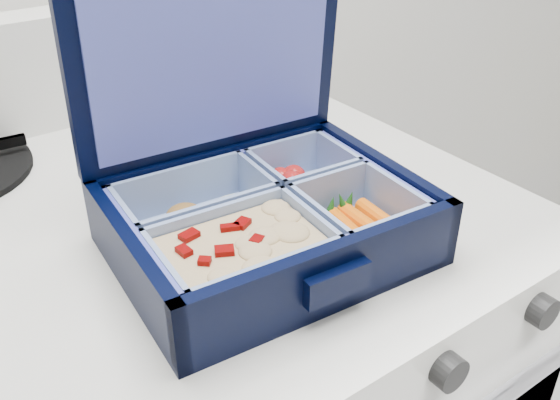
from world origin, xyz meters
TOP-DOWN VIEW (x-y plane):
  - bento_box at (0.34, 1.60)m, footprint 0.25×0.20m
  - burner_grate at (0.47, 1.82)m, footprint 0.21×0.21m
  - fork at (0.39, 1.73)m, footprint 0.08×0.17m

SIDE VIEW (x-z plane):
  - fork at x=0.39m, z-range 0.80..0.80m
  - burner_grate at x=0.47m, z-range 0.80..0.82m
  - bento_box at x=0.34m, z-range 0.80..0.85m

